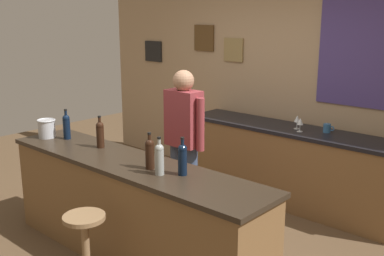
% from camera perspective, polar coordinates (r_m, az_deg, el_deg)
% --- Properties ---
extents(ground_plane, '(10.00, 10.00, 0.00)m').
position_cam_1_polar(ground_plane, '(4.62, -3.48, -13.84)').
color(ground_plane, brown).
extents(back_wall, '(6.00, 0.09, 2.80)m').
position_cam_1_polar(back_wall, '(5.73, 11.18, 6.30)').
color(back_wall, tan).
rests_on(back_wall, ground_plane).
extents(bar_counter, '(2.80, 0.60, 0.92)m').
position_cam_1_polar(bar_counter, '(4.18, -7.54, -10.06)').
color(bar_counter, brown).
rests_on(bar_counter, ground_plane).
extents(side_counter, '(2.63, 0.56, 0.90)m').
position_cam_1_polar(side_counter, '(5.44, 12.01, -4.61)').
color(side_counter, brown).
rests_on(side_counter, ground_plane).
extents(bartender, '(0.52, 0.21, 1.62)m').
position_cam_1_polar(bartender, '(4.64, -1.03, -1.24)').
color(bartender, '#384766').
rests_on(bartender, ground_plane).
extents(bar_stool, '(0.32, 0.32, 0.68)m').
position_cam_1_polar(bar_stool, '(3.72, -12.96, -13.51)').
color(bar_stool, olive).
rests_on(bar_stool, ground_plane).
extents(wine_bottle_a, '(0.07, 0.07, 0.31)m').
position_cam_1_polar(wine_bottle_a, '(4.81, -15.18, 0.27)').
color(wine_bottle_a, black).
rests_on(wine_bottle_a, bar_counter).
extents(wine_bottle_b, '(0.07, 0.07, 0.31)m').
position_cam_1_polar(wine_bottle_b, '(4.43, -11.23, -0.67)').
color(wine_bottle_b, black).
rests_on(wine_bottle_b, bar_counter).
extents(wine_bottle_c, '(0.07, 0.07, 0.31)m').
position_cam_1_polar(wine_bottle_c, '(3.76, -5.23, -3.05)').
color(wine_bottle_c, black).
rests_on(wine_bottle_c, bar_counter).
extents(wine_bottle_d, '(0.07, 0.07, 0.31)m').
position_cam_1_polar(wine_bottle_d, '(3.62, -4.03, -3.70)').
color(wine_bottle_d, '#999E99').
rests_on(wine_bottle_d, bar_counter).
extents(wine_bottle_e, '(0.07, 0.07, 0.31)m').
position_cam_1_polar(wine_bottle_e, '(3.61, -1.18, -3.74)').
color(wine_bottle_e, black).
rests_on(wine_bottle_e, bar_counter).
extents(ice_bucket, '(0.19, 0.19, 0.19)m').
position_cam_1_polar(ice_bucket, '(4.93, -17.43, -0.00)').
color(ice_bucket, '#B7BABF').
rests_on(ice_bucket, bar_counter).
extents(wine_glass_a, '(0.07, 0.07, 0.16)m').
position_cam_1_polar(wine_glass_a, '(5.27, 12.81, 1.06)').
color(wine_glass_a, silver).
rests_on(wine_glass_a, side_counter).
extents(wine_glass_b, '(0.07, 0.07, 0.16)m').
position_cam_1_polar(wine_glass_b, '(5.15, 13.17, 0.75)').
color(wine_glass_b, silver).
rests_on(wine_glass_b, side_counter).
extents(coffee_mug, '(0.13, 0.08, 0.09)m').
position_cam_1_polar(coffee_mug, '(5.20, 16.29, -0.02)').
color(coffee_mug, '#336699').
rests_on(coffee_mug, side_counter).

